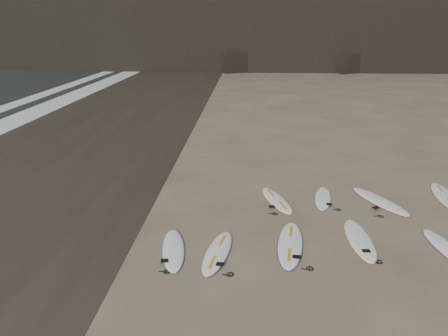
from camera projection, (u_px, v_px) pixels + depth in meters
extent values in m
plane|color=#897559|center=(381.00, 242.00, 12.35)|extent=(240.00, 240.00, 0.00)
cube|color=#383026|center=(69.00, 143.00, 22.49)|extent=(12.00, 200.00, 0.01)
cube|color=black|center=(344.00, 63.00, 54.19)|extent=(4.23, 4.46, 2.33)
cube|color=black|center=(231.00, 62.00, 54.89)|extent=(4.49, 4.76, 2.49)
ellipsoid|color=white|center=(218.00, 252.00, 11.74)|extent=(0.98, 2.54, 0.09)
ellipsoid|color=white|center=(290.00, 244.00, 12.15)|extent=(1.01, 2.86, 0.10)
ellipsoid|color=white|center=(360.00, 239.00, 12.42)|extent=(0.65, 2.64, 0.10)
ellipsoid|color=white|center=(447.00, 248.00, 11.92)|extent=(0.87, 2.42, 0.09)
ellipsoid|color=white|center=(277.00, 200.00, 15.17)|extent=(1.30, 2.52, 0.09)
ellipsoid|color=white|center=(323.00, 198.00, 15.36)|extent=(0.92, 2.29, 0.08)
ellipsoid|color=white|center=(380.00, 201.00, 15.09)|extent=(1.76, 2.78, 0.10)
ellipsoid|color=white|center=(444.00, 196.00, 15.54)|extent=(0.98, 2.72, 0.10)
ellipsoid|color=white|center=(173.00, 249.00, 11.88)|extent=(0.99, 2.47, 0.09)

